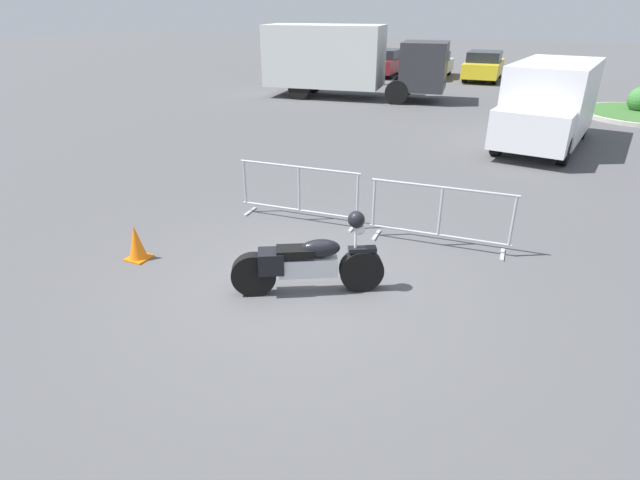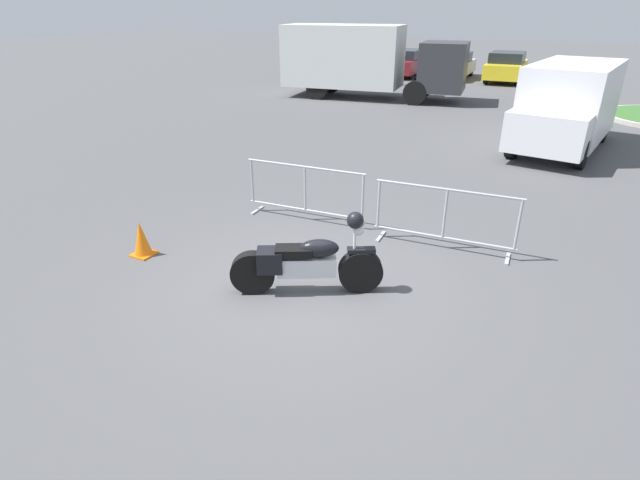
{
  "view_description": "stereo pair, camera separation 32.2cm",
  "coord_description": "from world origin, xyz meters",
  "px_view_note": "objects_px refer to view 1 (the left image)",
  "views": [
    {
      "loc": [
        2.9,
        -5.57,
        3.74
      ],
      "look_at": [
        0.12,
        0.35,
        0.65
      ],
      "focal_mm": 28.0,
      "sensor_mm": 36.0,
      "label": 1
    },
    {
      "loc": [
        3.19,
        -5.43,
        3.74
      ],
      "look_at": [
        0.12,
        0.35,
        0.65
      ],
      "focal_mm": 28.0,
      "sensor_mm": 36.0,
      "label": 2
    }
  ],
  "objects_px": {
    "crowd_barrier_near": "(299,192)",
    "crowd_barrier_far": "(440,215)",
    "box_truck": "(345,59)",
    "parked_car_maroon": "(385,62)",
    "parked_car_red": "(342,60)",
    "delivery_van": "(550,102)",
    "motorcycle": "(308,263)",
    "parked_car_yellow": "(484,66)",
    "parked_car_silver": "(433,64)",
    "pedestrian": "(373,66)",
    "traffic_cone": "(136,243)"
  },
  "relations": [
    {
      "from": "parked_car_red",
      "to": "parked_car_maroon",
      "type": "distance_m",
      "value": 2.74
    },
    {
      "from": "box_truck",
      "to": "parked_car_maroon",
      "type": "bearing_deg",
      "value": 87.07
    },
    {
      "from": "crowd_barrier_near",
      "to": "delivery_van",
      "type": "bearing_deg",
      "value": 64.35
    },
    {
      "from": "delivery_van",
      "to": "parked_car_silver",
      "type": "height_order",
      "value": "delivery_van"
    },
    {
      "from": "box_truck",
      "to": "parked_car_maroon",
      "type": "xyz_separation_m",
      "value": [
        -0.82,
        8.09,
        -0.9
      ]
    },
    {
      "from": "parked_car_yellow",
      "to": "pedestrian",
      "type": "bearing_deg",
      "value": 128.06
    },
    {
      "from": "crowd_barrier_far",
      "to": "traffic_cone",
      "type": "distance_m",
      "value": 4.98
    },
    {
      "from": "crowd_barrier_near",
      "to": "parked_car_red",
      "type": "height_order",
      "value": "parked_car_red"
    },
    {
      "from": "motorcycle",
      "to": "traffic_cone",
      "type": "bearing_deg",
      "value": 155.23
    },
    {
      "from": "parked_car_yellow",
      "to": "pedestrian",
      "type": "xyz_separation_m",
      "value": [
        -4.87,
        -4.18,
        0.16
      ]
    },
    {
      "from": "box_truck",
      "to": "motorcycle",
      "type": "bearing_deg",
      "value": -77.84
    },
    {
      "from": "motorcycle",
      "to": "traffic_cone",
      "type": "xyz_separation_m",
      "value": [
        -2.95,
        -0.26,
        -0.18
      ]
    },
    {
      "from": "crowd_barrier_near",
      "to": "crowd_barrier_far",
      "type": "bearing_deg",
      "value": 0.0
    },
    {
      "from": "box_truck",
      "to": "crowd_barrier_far",
      "type": "bearing_deg",
      "value": -69.98
    },
    {
      "from": "traffic_cone",
      "to": "crowd_barrier_far",
      "type": "bearing_deg",
      "value": 30.89
    },
    {
      "from": "box_truck",
      "to": "parked_car_red",
      "type": "distance_m",
      "value": 8.98
    },
    {
      "from": "motorcycle",
      "to": "parked_car_red",
      "type": "height_order",
      "value": "parked_car_red"
    },
    {
      "from": "box_truck",
      "to": "parked_car_silver",
      "type": "bearing_deg",
      "value": 68.48
    },
    {
      "from": "motorcycle",
      "to": "parked_car_maroon",
      "type": "relative_size",
      "value": 0.45
    },
    {
      "from": "parked_car_yellow",
      "to": "parked_car_silver",
      "type": "bearing_deg",
      "value": 87.4
    },
    {
      "from": "traffic_cone",
      "to": "delivery_van",
      "type": "bearing_deg",
      "value": 62.64
    },
    {
      "from": "parked_car_red",
      "to": "crowd_barrier_far",
      "type": "bearing_deg",
      "value": -155.82
    },
    {
      "from": "motorcycle",
      "to": "delivery_van",
      "type": "xyz_separation_m",
      "value": [
        2.54,
        10.35,
        0.78
      ]
    },
    {
      "from": "parked_car_red",
      "to": "crowd_barrier_near",
      "type": "bearing_deg",
      "value": -161.75
    },
    {
      "from": "box_truck",
      "to": "parked_car_maroon",
      "type": "height_order",
      "value": "box_truck"
    },
    {
      "from": "crowd_barrier_far",
      "to": "parked_car_yellow",
      "type": "distance_m",
      "value": 21.79
    },
    {
      "from": "parked_car_red",
      "to": "parked_car_yellow",
      "type": "relative_size",
      "value": 0.94
    },
    {
      "from": "motorcycle",
      "to": "parked_car_maroon",
      "type": "height_order",
      "value": "parked_car_maroon"
    },
    {
      "from": "box_truck",
      "to": "crowd_barrier_near",
      "type": "bearing_deg",
      "value": -79.55
    },
    {
      "from": "crowd_barrier_far",
      "to": "parked_car_red",
      "type": "distance_m",
      "value": 23.96
    },
    {
      "from": "box_truck",
      "to": "pedestrian",
      "type": "distance_m",
      "value": 4.32
    },
    {
      "from": "crowd_barrier_far",
      "to": "pedestrian",
      "type": "distance_m",
      "value": 18.98
    },
    {
      "from": "crowd_barrier_near",
      "to": "pedestrian",
      "type": "distance_m",
      "value": 18.11
    },
    {
      "from": "crowd_barrier_near",
      "to": "parked_car_maroon",
      "type": "distance_m",
      "value": 21.97
    },
    {
      "from": "parked_car_red",
      "to": "parked_car_silver",
      "type": "bearing_deg",
      "value": -90.06
    },
    {
      "from": "delivery_van",
      "to": "crowd_barrier_far",
      "type": "bearing_deg",
      "value": -1.18
    },
    {
      "from": "parked_car_maroon",
      "to": "pedestrian",
      "type": "height_order",
      "value": "pedestrian"
    },
    {
      "from": "motorcycle",
      "to": "box_truck",
      "type": "xyz_separation_m",
      "value": [
        -5.91,
        15.5,
        1.17
      ]
    },
    {
      "from": "crowd_barrier_near",
      "to": "traffic_cone",
      "type": "relative_size",
      "value": 4.03
    },
    {
      "from": "crowd_barrier_far",
      "to": "traffic_cone",
      "type": "height_order",
      "value": "crowd_barrier_far"
    },
    {
      "from": "parked_car_yellow",
      "to": "pedestrian",
      "type": "height_order",
      "value": "pedestrian"
    },
    {
      "from": "parked_car_silver",
      "to": "pedestrian",
      "type": "xyz_separation_m",
      "value": [
        -2.13,
        -4.18,
        0.23
      ]
    },
    {
      "from": "pedestrian",
      "to": "traffic_cone",
      "type": "relative_size",
      "value": 2.86
    },
    {
      "from": "motorcycle",
      "to": "parked_car_yellow",
      "type": "xyz_separation_m",
      "value": [
        -1.26,
        23.94,
        0.29
      ]
    },
    {
      "from": "parked_car_red",
      "to": "traffic_cone",
      "type": "height_order",
      "value": "parked_car_red"
    },
    {
      "from": "delivery_van",
      "to": "pedestrian",
      "type": "distance_m",
      "value": 12.79
    },
    {
      "from": "crowd_barrier_near",
      "to": "parked_car_maroon",
      "type": "height_order",
      "value": "parked_car_maroon"
    },
    {
      "from": "crowd_barrier_near",
      "to": "crowd_barrier_far",
      "type": "xyz_separation_m",
      "value": [
        2.65,
        0.0,
        0.0
      ]
    },
    {
      "from": "delivery_van",
      "to": "parked_car_silver",
      "type": "xyz_separation_m",
      "value": [
        -6.54,
        13.58,
        -0.55
      ]
    },
    {
      "from": "parked_car_yellow",
      "to": "parked_car_maroon",
      "type": "bearing_deg",
      "value": 91.04
    }
  ]
}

